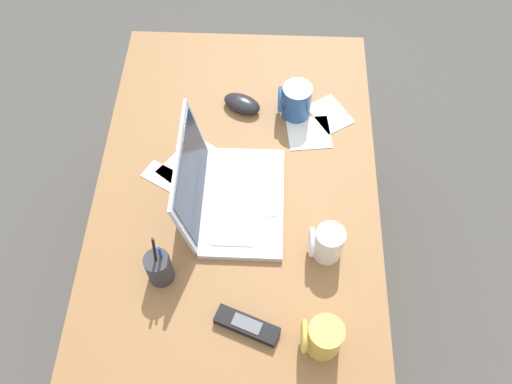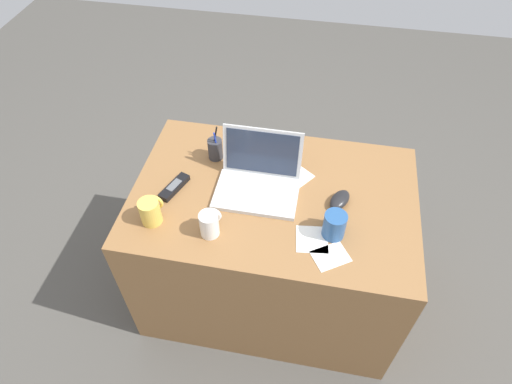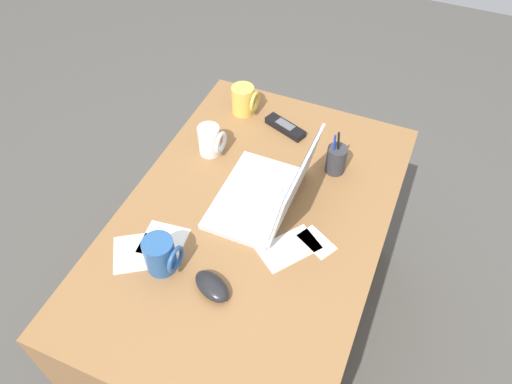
# 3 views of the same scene
# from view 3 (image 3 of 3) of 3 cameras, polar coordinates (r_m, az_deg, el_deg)

# --- Properties ---
(ground_plane) EXTENTS (6.00, 6.00, 0.00)m
(ground_plane) POSITION_cam_3_polar(r_m,az_deg,el_deg) (2.11, -0.37, -15.39)
(ground_plane) COLOR #4C4944
(desk) EXTENTS (1.16, 0.77, 0.73)m
(desk) POSITION_cam_3_polar(r_m,az_deg,el_deg) (1.78, -0.43, -10.28)
(desk) COLOR olive
(desk) RESTS_ON ground
(laptop) EXTENTS (0.33, 0.26, 0.23)m
(laptop) POSITION_cam_3_polar(r_m,az_deg,el_deg) (1.48, 1.33, -0.19)
(laptop) COLOR silver
(laptop) RESTS_ON desk
(computer_mouse) EXTENTS (0.11, 0.13, 0.04)m
(computer_mouse) POSITION_cam_3_polar(r_m,az_deg,el_deg) (1.33, -5.09, -10.70)
(computer_mouse) COLOR black
(computer_mouse) RESTS_ON desk
(coffee_mug_white) EXTENTS (0.08, 0.09, 0.10)m
(coffee_mug_white) POSITION_cam_3_polar(r_m,az_deg,el_deg) (1.79, -1.39, 10.51)
(coffee_mug_white) COLOR #E0BC4C
(coffee_mug_white) RESTS_ON desk
(coffee_mug_tall) EXTENTS (0.08, 0.10, 0.11)m
(coffee_mug_tall) POSITION_cam_3_polar(r_m,az_deg,el_deg) (1.36, -10.82, -7.10)
(coffee_mug_tall) COLOR #26518C
(coffee_mug_tall) RESTS_ON desk
(coffee_mug_spare) EXTENTS (0.07, 0.08, 0.10)m
(coffee_mug_spare) POSITION_cam_3_polar(r_m,az_deg,el_deg) (1.64, -5.24, 5.90)
(coffee_mug_spare) COLOR white
(coffee_mug_spare) RESTS_ON desk
(cordless_phone) EXTENTS (0.10, 0.16, 0.03)m
(cordless_phone) POSITION_cam_3_polar(r_m,az_deg,el_deg) (1.74, 3.37, 7.44)
(cordless_phone) COLOR black
(cordless_phone) RESTS_ON desk
(pen_holder) EXTENTS (0.06, 0.06, 0.17)m
(pen_holder) POSITION_cam_3_polar(r_m,az_deg,el_deg) (1.59, 9.17, 3.73)
(pen_holder) COLOR #333338
(pen_holder) RESTS_ON desk
(paper_note_near_laptop) EXTENTS (0.11, 0.12, 0.00)m
(paper_note_near_laptop) POSITION_cam_3_polar(r_m,az_deg,el_deg) (1.44, 6.98, -5.71)
(paper_note_near_laptop) COLOR white
(paper_note_near_laptop) RESTS_ON desk
(paper_note_left) EXTENTS (0.16, 0.15, 0.00)m
(paper_note_left) POSITION_cam_3_polar(r_m,az_deg,el_deg) (1.45, -14.15, -6.82)
(paper_note_left) COLOR white
(paper_note_left) RESTS_ON desk
(paper_note_right) EXTENTS (0.19, 0.18, 0.00)m
(paper_note_right) POSITION_cam_3_polar(r_m,az_deg,el_deg) (1.42, 3.78, -6.44)
(paper_note_right) COLOR white
(paper_note_right) RESTS_ON desk
(paper_note_front) EXTENTS (0.13, 0.14, 0.00)m
(paper_note_front) POSITION_cam_3_polar(r_m,az_deg,el_deg) (1.45, -10.55, -5.51)
(paper_note_front) COLOR white
(paper_note_front) RESTS_ON desk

